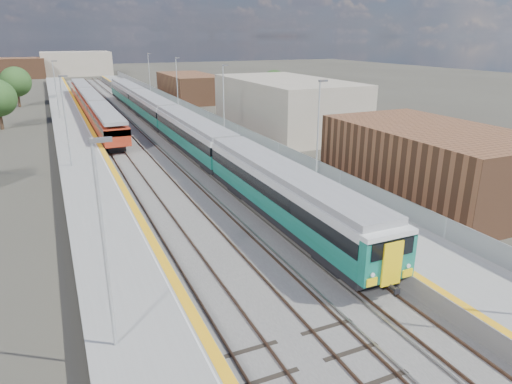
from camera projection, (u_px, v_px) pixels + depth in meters
ground at (152, 133)px, 56.79m from camera, size 320.00×320.00×0.00m
ballast_bed at (131, 131)px, 58.06m from camera, size 10.50×155.00×0.06m
tracks at (133, 128)px, 59.72m from camera, size 8.96×160.00×0.17m
platform_right at (188, 123)px, 60.82m from camera, size 4.70×155.00×8.52m
platform_left at (73, 131)px, 55.26m from camera, size 4.30×155.00×8.52m
buildings at (12, 39)px, 122.76m from camera, size 72.00×185.50×40.00m
green_train at (169, 118)px, 54.04m from camera, size 2.84×79.17×3.13m
red_train at (91, 103)px, 68.16m from camera, size 2.64×53.65×3.33m
tree_c at (16, 82)px, 76.40m from camera, size 4.95×4.95×6.71m
tree_d at (274, 84)px, 76.66m from camera, size 4.54×4.54×6.15m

